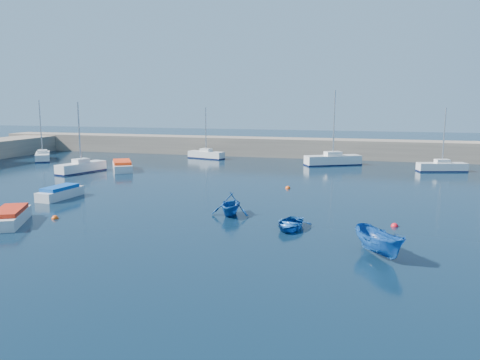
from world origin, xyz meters
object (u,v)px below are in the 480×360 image
(sailboat_7, at_px, (442,167))
(dinghy_left, at_px, (231,204))
(sailboat_5, at_px, (206,155))
(dinghy_center, at_px, (290,224))
(sailboat_3, at_px, (81,167))
(motorboat_2, at_px, (122,166))
(sailboat_4, at_px, (43,156))
(motorboat_0, at_px, (10,217))
(dinghy_right, at_px, (380,243))
(sailboat_6, at_px, (333,160))
(motorboat_1, at_px, (60,193))

(sailboat_7, height_order, dinghy_left, sailboat_7)
(sailboat_5, height_order, dinghy_center, sailboat_5)
(sailboat_3, distance_m, sailboat_7, 40.54)
(motorboat_2, xyz_separation_m, dinghy_left, (18.19, -17.24, 0.26))
(sailboat_4, relative_size, dinghy_center, 2.57)
(motorboat_0, relative_size, dinghy_right, 1.28)
(motorboat_2, xyz_separation_m, dinghy_right, (28.01, -23.54, 0.18))
(sailboat_5, height_order, dinghy_right, sailboat_5)
(sailboat_3, distance_m, motorboat_0, 22.41)
(sailboat_4, bearing_deg, motorboat_2, -57.51)
(sailboat_7, xyz_separation_m, motorboat_2, (-35.23, -9.02, -0.01))
(sailboat_4, relative_size, sailboat_6, 0.88)
(motorboat_1, bearing_deg, sailboat_4, 135.40)
(dinghy_left, relative_size, dinghy_right, 0.81)
(motorboat_2, distance_m, dinghy_right, 36.58)
(motorboat_2, bearing_deg, motorboat_0, -110.12)
(motorboat_1, xyz_separation_m, motorboat_2, (-3.11, 15.43, 0.06))
(sailboat_6, height_order, dinghy_left, sailboat_6)
(sailboat_6, distance_m, dinghy_center, 30.85)
(motorboat_0, bearing_deg, sailboat_3, 85.95)
(sailboat_3, height_order, dinghy_left, sailboat_3)
(motorboat_1, bearing_deg, dinghy_left, -2.39)
(motorboat_0, bearing_deg, dinghy_right, -27.70)
(dinghy_center, bearing_deg, dinghy_right, -30.64)
(sailboat_5, distance_m, dinghy_left, 33.23)
(motorboat_2, bearing_deg, sailboat_5, 35.50)
(sailboat_7, bearing_deg, dinghy_right, 151.66)
(motorboat_0, bearing_deg, sailboat_7, 20.00)
(motorboat_1, height_order, motorboat_2, motorboat_2)
(sailboat_3, relative_size, motorboat_0, 1.63)
(dinghy_center, bearing_deg, sailboat_4, 152.49)
(motorboat_1, bearing_deg, sailboat_5, 89.92)
(sailboat_6, bearing_deg, motorboat_1, 115.22)
(sailboat_5, xyz_separation_m, motorboat_0, (-0.23, -36.70, -0.08))
(sailboat_4, height_order, sailboat_5, sailboat_4)
(sailboat_5, relative_size, dinghy_left, 2.34)
(sailboat_6, bearing_deg, motorboat_0, 124.60)
(dinghy_right, bearing_deg, motorboat_2, 106.90)
(motorboat_1, distance_m, dinghy_right, 26.18)
(sailboat_6, distance_m, dinghy_left, 28.86)
(sailboat_5, relative_size, motorboat_0, 1.48)
(sailboat_3, bearing_deg, dinghy_left, -17.52)
(sailboat_4, relative_size, sailboat_5, 1.14)
(motorboat_1, height_order, dinghy_left, dinghy_left)
(sailboat_7, bearing_deg, sailboat_5, 65.77)
(sailboat_3, xyz_separation_m, motorboat_1, (6.71, -12.78, -0.14))
(sailboat_3, height_order, dinghy_center, sailboat_3)
(sailboat_4, xyz_separation_m, dinghy_left, (33.39, -22.90, 0.25))
(sailboat_5, relative_size, motorboat_2, 1.23)
(sailboat_6, distance_m, motorboat_0, 38.81)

